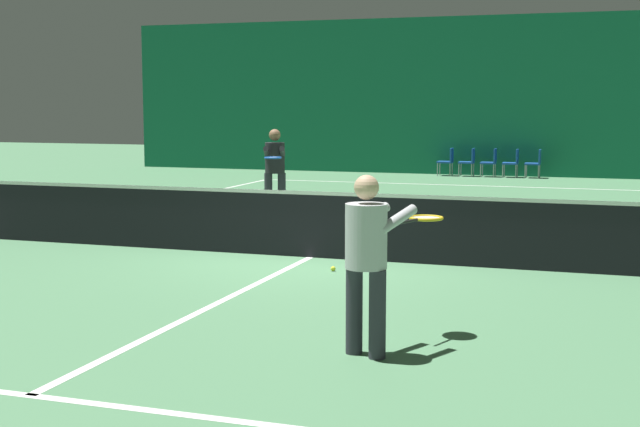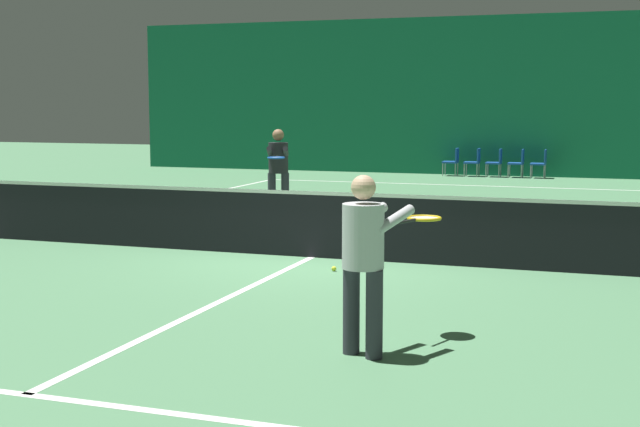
% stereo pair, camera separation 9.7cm
% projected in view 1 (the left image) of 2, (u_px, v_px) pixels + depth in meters
% --- Properties ---
extents(ground_plane, '(60.00, 60.00, 0.00)m').
position_uv_depth(ground_plane, '(310.00, 257.00, 12.72)').
color(ground_plane, '#4C7F56').
extents(backdrop_curtain, '(23.00, 0.12, 4.81)m').
position_uv_depth(backdrop_curtain, '(479.00, 96.00, 26.99)').
color(backdrop_curtain, '#146042').
rests_on(backdrop_curtain, ground).
extents(court_line_baseline_far, '(11.00, 0.10, 0.00)m').
position_uv_depth(court_line_baseline_far, '(456.00, 185.00, 23.91)').
color(court_line_baseline_far, white).
rests_on(court_line_baseline_far, ground).
extents(court_line_service_far, '(8.25, 0.10, 0.00)m').
position_uv_depth(court_line_service_far, '(411.00, 208.00, 18.74)').
color(court_line_service_far, white).
rests_on(court_line_service_far, ground).
extents(court_line_service_near, '(8.25, 0.10, 0.00)m').
position_uv_depth(court_line_service_near, '(30.00, 395.00, 6.71)').
color(court_line_service_near, white).
rests_on(court_line_service_near, ground).
extents(court_line_centre, '(0.10, 12.80, 0.00)m').
position_uv_depth(court_line_centre, '(310.00, 257.00, 12.72)').
color(court_line_centre, white).
rests_on(court_line_centre, ground).
extents(tennis_net, '(12.00, 0.10, 1.07)m').
position_uv_depth(tennis_net, '(310.00, 222.00, 12.66)').
color(tennis_net, black).
rests_on(tennis_net, ground).
extents(player_near, '(0.77, 1.35, 1.58)m').
position_uv_depth(player_near, '(369.00, 251.00, 7.69)').
color(player_near, '#2D2D38').
rests_on(player_near, ground).
extents(player_far, '(0.79, 1.40, 1.69)m').
position_uv_depth(player_far, '(275.00, 165.00, 17.43)').
color(player_far, '#2D2D38').
rests_on(player_far, ground).
extents(courtside_chair_0, '(0.44, 0.44, 0.84)m').
position_uv_depth(courtside_chair_0, '(448.00, 160.00, 26.97)').
color(courtside_chair_0, '#99999E').
rests_on(courtside_chair_0, ground).
extents(courtside_chair_1, '(0.44, 0.44, 0.84)m').
position_uv_depth(courtside_chair_1, '(469.00, 160.00, 26.76)').
color(courtside_chair_1, '#99999E').
rests_on(courtside_chair_1, ground).
extents(courtside_chair_2, '(0.44, 0.44, 0.84)m').
position_uv_depth(courtside_chair_2, '(491.00, 161.00, 26.55)').
color(courtside_chair_2, '#99999E').
rests_on(courtside_chair_2, ground).
extents(courtside_chair_3, '(0.44, 0.44, 0.84)m').
position_uv_depth(courtside_chair_3, '(513.00, 161.00, 26.35)').
color(courtside_chair_3, '#99999E').
rests_on(courtside_chair_3, ground).
extents(courtside_chair_4, '(0.44, 0.44, 0.84)m').
position_uv_depth(courtside_chair_4, '(535.00, 162.00, 26.14)').
color(courtside_chair_4, '#99999E').
rests_on(courtside_chair_4, ground).
extents(tennis_ball, '(0.07, 0.07, 0.07)m').
position_uv_depth(tennis_ball, '(333.00, 269.00, 11.68)').
color(tennis_ball, '#D1DB33').
rests_on(tennis_ball, ground).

